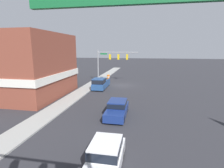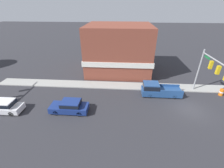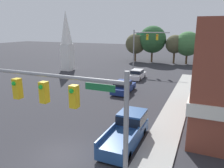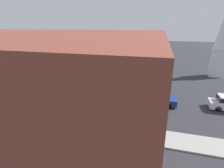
# 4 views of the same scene
# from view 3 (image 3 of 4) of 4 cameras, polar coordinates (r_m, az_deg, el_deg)

# --- Properties ---
(ground_plane) EXTENTS (200.00, 200.00, 0.00)m
(ground_plane) POSITION_cam_3_polar(r_m,az_deg,el_deg) (15.53, -13.01, -17.89)
(ground_plane) COLOR #2D2D33
(near_signal_assembly) EXTENTS (8.14, 0.49, 6.57)m
(near_signal_assembly) POSITION_cam_3_polar(r_m,az_deg,el_deg) (10.29, -11.25, -4.91)
(near_signal_assembly) COLOR gray
(near_signal_assembly) RESTS_ON ground
(far_signal_assembly) EXTENTS (6.91, 0.49, 7.91)m
(far_signal_assembly) POSITION_cam_3_polar(r_m,az_deg,el_deg) (43.08, 8.29, 10.89)
(far_signal_assembly) COLOR gray
(far_signal_assembly) RESTS_ON ground
(car_lead) EXTENTS (1.90, 4.76, 1.58)m
(car_lead) POSITION_cam_3_polar(r_m,az_deg,el_deg) (28.50, 2.97, -0.65)
(car_lead) COLOR black
(car_lead) RESTS_ON ground
(car_second_ahead) EXTENTS (1.79, 4.45, 1.64)m
(car_second_ahead) POSITION_cam_3_polar(r_m,az_deg,el_deg) (36.25, 6.64, 2.58)
(car_second_ahead) COLOR black
(car_second_ahead) RESTS_ON ground
(pickup_truck_parked) EXTENTS (1.99, 5.74, 1.97)m
(pickup_truck_parked) POSITION_cam_3_polar(r_m,az_deg,el_deg) (16.56, 4.16, -11.57)
(pickup_truck_parked) COLOR black
(pickup_truck_parked) RESTS_ON ground
(church_steeple) EXTENTS (2.24, 2.24, 11.52)m
(church_steeple) POSITION_cam_3_polar(r_m,az_deg,el_deg) (44.16, -11.78, 11.27)
(church_steeple) COLOR white
(church_steeple) RESTS_ON ground
(backdrop_tree_left_far) EXTENTS (5.01, 5.01, 6.91)m
(backdrop_tree_left_far) POSITION_cam_3_polar(r_m,az_deg,el_deg) (55.99, 6.16, 10.40)
(backdrop_tree_left_far) COLOR #4C3823
(backdrop_tree_left_far) RESTS_ON ground
(backdrop_tree_left_mid) EXTENTS (6.56, 6.56, 8.81)m
(backdrop_tree_left_mid) POSITION_cam_3_polar(r_m,az_deg,el_deg) (55.26, 10.54, 11.37)
(backdrop_tree_left_mid) COLOR #4C3823
(backdrop_tree_left_mid) RESTS_ON ground
(backdrop_tree_center) EXTENTS (4.32, 4.32, 6.73)m
(backdrop_tree_center) POSITION_cam_3_polar(r_m,az_deg,el_deg) (54.22, 16.08, 9.97)
(backdrop_tree_center) COLOR #4C3823
(backdrop_tree_center) RESTS_ON ground
(backdrop_tree_right_mid) EXTENTS (5.61, 5.61, 7.51)m
(backdrop_tree_right_mid) POSITION_cam_3_polar(r_m,az_deg,el_deg) (54.14, 19.14, 9.89)
(backdrop_tree_right_mid) COLOR #4C3823
(backdrop_tree_right_mid) RESTS_ON ground
(backdrop_tree_right_far) EXTENTS (6.75, 6.75, 9.78)m
(backdrop_tree_right_far) POSITION_cam_3_polar(r_m,az_deg,el_deg) (55.31, 25.36, 11.17)
(backdrop_tree_right_far) COLOR #4C3823
(backdrop_tree_right_far) RESTS_ON ground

